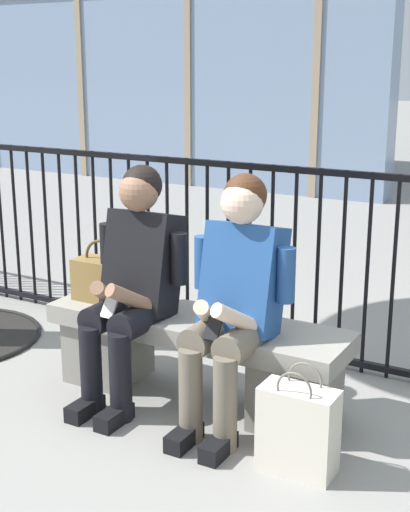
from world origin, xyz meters
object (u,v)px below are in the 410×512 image
Objects in this scene: seated_person_with_phone at (133,278)px; handbag_on_bench at (102,279)px; seated_person_companion at (234,296)px; shopping_bag at (298,429)px; stone_bench at (195,350)px.

handbag_on_bench is at bearing 157.84° from seated_person_with_phone.
seated_person_with_phone is 1.00× the size of seated_person_companion.
shopping_bag is (1.31, -0.37, -0.38)m from handbag_on_bench.
stone_bench is at bearing 152.59° from shopping_bag.
seated_person_companion is (0.58, 0.00, 0.00)m from seated_person_with_phone.
handbag_on_bench is at bearing -179.01° from stone_bench.
stone_bench is 1.32× the size of seated_person_with_phone.
seated_person_companion is at bearing -24.03° from stone_bench.
stone_bench is 4.73× the size of handbag_on_bench.
seated_person_companion is 0.88m from handbag_on_bench.
stone_bench is at bearing 0.99° from handbag_on_bench.
stone_bench is 0.83m from shopping_bag.
shopping_bag is at bearing -15.72° from handbag_on_bench.
seated_person_with_phone is 1.14m from shopping_bag.
seated_person_companion is 0.68m from shopping_bag.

